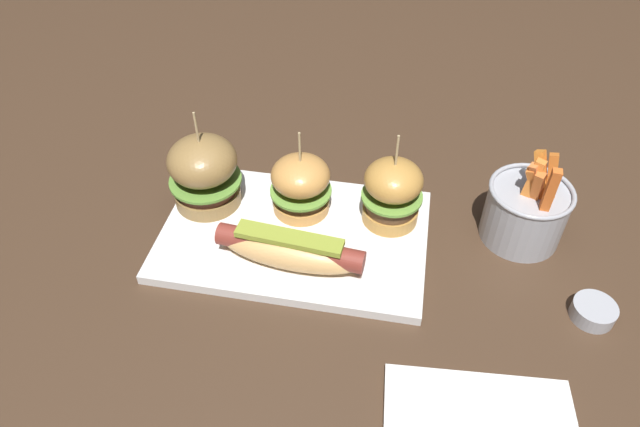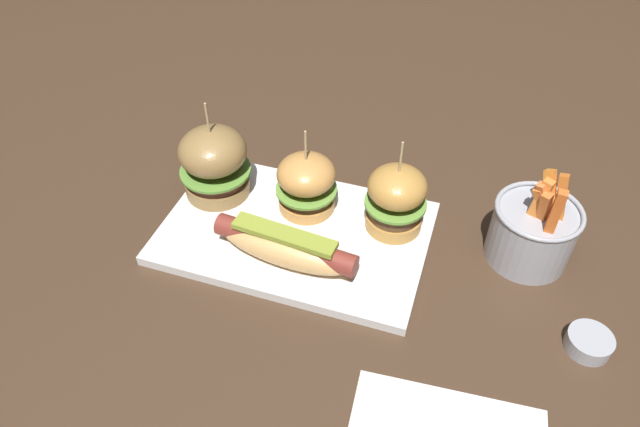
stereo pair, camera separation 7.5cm
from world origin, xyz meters
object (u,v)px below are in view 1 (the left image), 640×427
(fries_bucket, at_px, (526,211))
(sauce_ramekin, at_px, (594,311))
(hot_dog, at_px, (290,249))
(slider_right, at_px, (392,192))
(slider_left, at_px, (204,172))
(platter_main, at_px, (294,235))
(slider_center, at_px, (297,184))

(fries_bucket, bearing_deg, sauce_ramekin, -58.23)
(hot_dog, distance_m, slider_right, 0.16)
(sauce_ramekin, bearing_deg, fries_bucket, 121.77)
(slider_left, bearing_deg, hot_dog, -33.99)
(platter_main, bearing_deg, sauce_ramekin, -9.39)
(slider_left, relative_size, slider_center, 1.15)
(hot_dog, relative_size, fries_bucket, 1.37)
(slider_left, bearing_deg, fries_bucket, 3.01)
(slider_center, distance_m, fries_bucket, 0.31)
(slider_left, height_order, fries_bucket, slider_left)
(platter_main, bearing_deg, slider_right, 21.74)
(slider_left, relative_size, fries_bucket, 1.06)
(slider_right, relative_size, fries_bucket, 1.00)
(platter_main, bearing_deg, slider_center, 95.64)
(slider_center, bearing_deg, slider_right, 0.57)
(platter_main, distance_m, slider_right, 0.14)
(slider_right, bearing_deg, fries_bucket, 4.25)
(platter_main, distance_m, sauce_ramekin, 0.38)
(slider_left, distance_m, slider_center, 0.13)
(platter_main, xyz_separation_m, sauce_ramekin, (0.38, -0.06, 0.00))
(fries_bucket, distance_m, sauce_ramekin, 0.15)
(slider_right, height_order, fries_bucket, slider_right)
(slider_right, bearing_deg, hot_dog, -138.28)
(hot_dog, bearing_deg, sauce_ramekin, -1.21)
(platter_main, distance_m, slider_left, 0.15)
(slider_center, xyz_separation_m, fries_bucket, (0.31, 0.01, -0.01))
(slider_left, xyz_separation_m, fries_bucket, (0.44, 0.02, -0.02))
(slider_center, bearing_deg, sauce_ramekin, -16.12)
(platter_main, xyz_separation_m, slider_center, (-0.00, 0.05, 0.05))
(slider_left, bearing_deg, slider_center, 3.74)
(slider_center, relative_size, slider_right, 0.92)
(hot_dog, distance_m, slider_center, 0.11)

